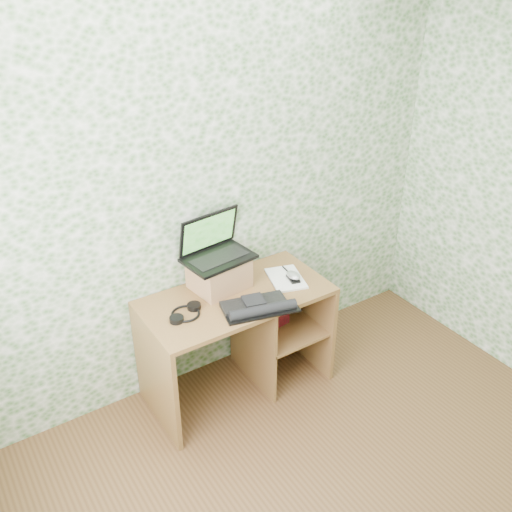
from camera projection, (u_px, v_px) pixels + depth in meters
wall_back at (209, 198)px, 3.53m from camera, size 3.50×0.00×3.50m
desk at (244, 324)px, 3.77m from camera, size 1.20×0.60×0.75m
riser at (219, 273)px, 3.62m from camera, size 0.37×0.32×0.20m
laptop at (215, 247)px, 3.57m from camera, size 0.46×0.35×0.28m
keyboard at (258, 307)px, 3.44m from camera, size 0.46×0.32×0.06m
headphones at (186, 313)px, 3.40m from camera, size 0.23×0.23×0.03m
notepad at (286, 278)px, 3.74m from camera, size 0.28×0.34×0.01m
mouse at (293, 277)px, 3.71m from camera, size 0.10×0.13×0.04m
pen at (288, 272)px, 3.80m from camera, size 0.03×0.15×0.01m
red_box at (274, 310)px, 3.83m from camera, size 0.23×0.10×0.27m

